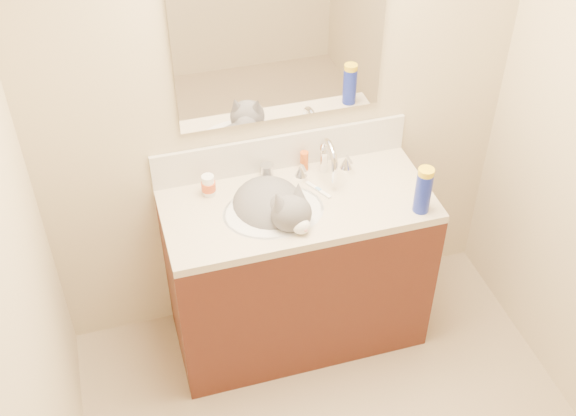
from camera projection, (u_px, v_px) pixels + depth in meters
room_shell at (399, 244)px, 2.06m from camera, size 2.24×2.54×2.52m
vanity_cabinet at (297, 273)px, 3.47m from camera, size 1.20×0.55×0.82m
counter_slab at (298, 205)px, 3.19m from camera, size 1.20×0.55×0.04m
basin at (274, 223)px, 3.18m from camera, size 0.45×0.36×0.14m
faucet at (327, 162)px, 3.26m from camera, size 0.28×0.20×0.21m
cat at (274, 210)px, 3.16m from camera, size 0.46×0.50×0.35m
backsplash at (281, 152)px, 3.31m from camera, size 1.20×0.02×0.18m
mirror at (281, 34)px, 2.93m from camera, size 0.90×0.02×0.80m
pill_bottle at (208, 185)px, 3.19m from camera, size 0.06×0.06×0.10m
pill_label at (208, 186)px, 3.19m from camera, size 0.07×0.07×0.04m
silver_jar at (267, 171)px, 3.29m from camera, size 0.06×0.06×0.07m
amber_bottle at (304, 161)px, 3.33m from camera, size 0.04×0.04×0.10m
toothbrush at (318, 190)px, 3.23m from camera, size 0.08×0.14×0.01m
toothbrush_head at (318, 190)px, 3.23m from camera, size 0.03×0.03×0.01m
spray_can at (423, 193)px, 3.07m from camera, size 0.09×0.09×0.19m
spray_cap at (426, 173)px, 3.01m from camera, size 0.09×0.09×0.04m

